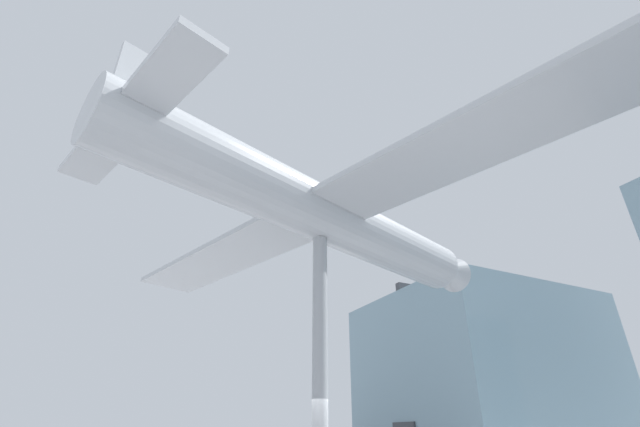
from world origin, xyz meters
TOP-DOWN VIEW (x-y plane):
  - glass_pavilion_left at (-9.30, 15.20)m, footprint 10.75×11.91m
  - support_pylon_central at (0.00, 0.00)m, footprint 0.42×0.42m
  - suspended_airplane at (-0.08, 0.22)m, footprint 19.92×15.44m

SIDE VIEW (x-z plane):
  - support_pylon_central at x=0.00m, z-range 0.00..6.96m
  - glass_pavilion_left at x=-9.30m, z-range -0.29..9.44m
  - suspended_airplane at x=-0.08m, z-range 6.32..9.36m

